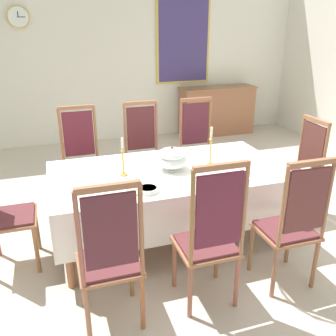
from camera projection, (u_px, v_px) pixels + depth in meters
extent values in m
cube|color=beige|center=(164.00, 231.00, 3.93)|extent=(7.15, 6.78, 0.04)
cube|color=silver|center=(104.00, 42.00, 6.31)|extent=(7.15, 0.08, 3.44)
cylinder|color=#9B5C3C|center=(68.00, 250.00, 2.96)|extent=(0.07, 0.07, 0.71)
cylinder|color=#905F3C|center=(283.00, 213.00, 3.52)|extent=(0.07, 0.07, 0.71)
cylinder|color=olive|center=(62.00, 200.00, 3.79)|extent=(0.07, 0.07, 0.71)
cylinder|color=#9E603C|center=(236.00, 176.00, 4.35)|extent=(0.07, 0.07, 0.71)
cube|color=#935C3A|center=(168.00, 177.00, 3.54)|extent=(2.08, 1.02, 0.08)
cube|color=#935C3F|center=(168.00, 172.00, 3.52)|extent=(2.20, 1.14, 0.03)
cube|color=white|center=(168.00, 170.00, 3.51)|extent=(2.22, 1.16, 0.00)
cube|color=white|center=(189.00, 219.00, 3.09)|extent=(2.22, 0.00, 0.43)
cube|color=white|center=(153.00, 170.00, 4.10)|extent=(2.22, 0.00, 0.43)
cube|color=white|center=(51.00, 207.00, 3.28)|extent=(0.00, 1.16, 0.43)
cube|color=white|center=(267.00, 177.00, 3.90)|extent=(0.00, 1.16, 0.43)
cylinder|color=#925C43|center=(82.00, 282.00, 2.80)|extent=(0.04, 0.04, 0.45)
cylinder|color=olive|center=(131.00, 272.00, 2.90)|extent=(0.04, 0.04, 0.45)
cylinder|color=#8D5C45|center=(88.00, 315.00, 2.48)|extent=(0.04, 0.04, 0.45)
cylinder|color=#9A5835|center=(143.00, 303.00, 2.59)|extent=(0.04, 0.04, 0.45)
cube|color=#935C3F|center=(109.00, 265.00, 2.60)|extent=(0.44, 0.42, 0.03)
cube|color=#58282C|center=(109.00, 262.00, 2.59)|extent=(0.40, 0.38, 0.02)
cylinder|color=#945345|center=(79.00, 242.00, 2.25)|extent=(0.03, 0.03, 0.68)
cylinder|color=#93583D|center=(141.00, 231.00, 2.36)|extent=(0.03, 0.03, 0.68)
cube|color=#53272F|center=(111.00, 232.00, 2.29)|extent=(0.34, 0.02, 0.51)
cube|color=#935C3F|center=(108.00, 187.00, 2.18)|extent=(0.40, 0.04, 0.04)
cylinder|color=#8F5644|center=(103.00, 194.00, 4.20)|extent=(0.04, 0.04, 0.45)
cylinder|color=#9D5543|center=(69.00, 199.00, 4.09)|extent=(0.04, 0.04, 0.45)
cylinder|color=#8E6143|center=(99.00, 182.00, 4.51)|extent=(0.04, 0.04, 0.45)
cylinder|color=brown|center=(67.00, 186.00, 4.41)|extent=(0.04, 0.04, 0.45)
cube|color=#935C3F|center=(83.00, 171.00, 4.21)|extent=(0.44, 0.42, 0.03)
cube|color=#58282C|center=(83.00, 169.00, 4.20)|extent=(0.40, 0.38, 0.02)
cylinder|color=olive|center=(96.00, 135.00, 4.30)|extent=(0.03, 0.03, 0.69)
cylinder|color=#9B5D36|center=(61.00, 138.00, 4.19)|extent=(0.03, 0.03, 0.69)
cube|color=maroon|center=(79.00, 134.00, 4.23)|extent=(0.34, 0.02, 0.52)
cube|color=#935C3F|center=(76.00, 107.00, 4.12)|extent=(0.40, 0.04, 0.04)
cylinder|color=#92563C|center=(174.00, 263.00, 3.01)|extent=(0.04, 0.04, 0.45)
cylinder|color=#915F36|center=(217.00, 255.00, 3.11)|extent=(0.04, 0.04, 0.45)
cylinder|color=#8D5443|center=(190.00, 292.00, 2.69)|extent=(0.04, 0.04, 0.45)
cylinder|color=#9B5445|center=(237.00, 282.00, 2.80)|extent=(0.04, 0.04, 0.45)
cube|color=#935C3F|center=(206.00, 246.00, 2.81)|extent=(0.44, 0.42, 0.03)
cube|color=#58282C|center=(206.00, 244.00, 2.80)|extent=(0.40, 0.38, 0.02)
cylinder|color=olive|center=(192.00, 220.00, 2.45)|extent=(0.03, 0.03, 0.72)
cylinder|color=#9A6348|center=(244.00, 211.00, 2.56)|extent=(0.03, 0.03, 0.72)
cube|color=#5C2234|center=(219.00, 211.00, 2.49)|extent=(0.34, 0.02, 0.55)
cube|color=#935C3F|center=(222.00, 166.00, 2.37)|extent=(0.40, 0.04, 0.04)
cylinder|color=#9E5D35|center=(165.00, 186.00, 4.40)|extent=(0.04, 0.04, 0.45)
cylinder|color=#955746|center=(134.00, 190.00, 4.30)|extent=(0.04, 0.04, 0.45)
cylinder|color=#995A41|center=(157.00, 175.00, 4.72)|extent=(0.04, 0.04, 0.45)
cylinder|color=#9A5E43|center=(128.00, 178.00, 4.61)|extent=(0.04, 0.04, 0.45)
cube|color=#935C3F|center=(146.00, 164.00, 4.42)|extent=(0.44, 0.42, 0.03)
cube|color=#58282C|center=(146.00, 162.00, 4.41)|extent=(0.40, 0.38, 0.02)
cylinder|color=#93563E|center=(156.00, 130.00, 4.51)|extent=(0.03, 0.03, 0.69)
cylinder|color=#925B41|center=(125.00, 133.00, 4.40)|extent=(0.03, 0.03, 0.69)
cube|color=#512327|center=(141.00, 128.00, 4.44)|extent=(0.34, 0.02, 0.52)
cube|color=#935C3F|center=(140.00, 103.00, 4.33)|extent=(0.40, 0.04, 0.04)
cylinder|color=#8B603C|center=(251.00, 248.00, 3.21)|extent=(0.04, 0.04, 0.45)
cylinder|color=#895E41|center=(289.00, 241.00, 3.31)|extent=(0.04, 0.04, 0.45)
cylinder|color=#8F5C44|center=(274.00, 273.00, 2.89)|extent=(0.04, 0.04, 0.45)
cylinder|color=#925A3E|center=(315.00, 264.00, 3.00)|extent=(0.04, 0.04, 0.45)
cube|color=#935C3F|center=(285.00, 231.00, 3.01)|extent=(0.44, 0.42, 0.03)
cube|color=#58282C|center=(286.00, 229.00, 3.00)|extent=(0.40, 0.38, 0.02)
cylinder|color=#976642|center=(283.00, 208.00, 2.66)|extent=(0.03, 0.03, 0.66)
cylinder|color=#8C5A43|center=(328.00, 201.00, 2.77)|extent=(0.03, 0.03, 0.66)
cube|color=brown|center=(307.00, 200.00, 2.70)|extent=(0.34, 0.02, 0.50)
cube|color=#935C3F|center=(312.00, 163.00, 2.59)|extent=(0.40, 0.04, 0.04)
cylinder|color=#986543|center=(219.00, 179.00, 4.60)|extent=(0.04, 0.04, 0.45)
cylinder|color=#96623C|center=(191.00, 183.00, 4.50)|extent=(0.04, 0.04, 0.45)
cylinder|color=#9A5248|center=(208.00, 168.00, 4.92)|extent=(0.04, 0.04, 0.45)
cylinder|color=#975A3F|center=(181.00, 172.00, 4.81)|extent=(0.04, 0.04, 0.45)
cube|color=#935C3F|center=(200.00, 158.00, 4.62)|extent=(0.44, 0.42, 0.03)
cube|color=#58282C|center=(200.00, 156.00, 4.61)|extent=(0.40, 0.38, 0.02)
cylinder|color=#93623C|center=(209.00, 125.00, 4.71)|extent=(0.03, 0.03, 0.69)
cylinder|color=#9C5B42|center=(181.00, 128.00, 4.60)|extent=(0.03, 0.03, 0.69)
cube|color=#52222E|center=(195.00, 124.00, 4.64)|extent=(0.34, 0.02, 0.52)
cube|color=#935C3F|center=(196.00, 99.00, 4.53)|extent=(0.40, 0.04, 0.04)
cylinder|color=olive|center=(37.00, 228.00, 3.51)|extent=(0.04, 0.04, 0.45)
cylinder|color=#8F5B3A|center=(37.00, 250.00, 3.18)|extent=(0.04, 0.04, 0.45)
cube|color=#935C3F|center=(11.00, 219.00, 3.21)|extent=(0.42, 0.44, 0.03)
cube|color=#58282C|center=(11.00, 216.00, 3.20)|extent=(0.38, 0.40, 0.02)
cylinder|color=#94573B|center=(287.00, 208.00, 3.89)|extent=(0.04, 0.04, 0.45)
cylinder|color=olive|center=(267.00, 193.00, 4.23)|extent=(0.04, 0.04, 0.45)
cylinder|color=#975E46|center=(315.00, 203.00, 3.99)|extent=(0.04, 0.04, 0.45)
cylinder|color=#8E5540|center=(294.00, 189.00, 4.33)|extent=(0.04, 0.04, 0.45)
cube|color=#935C3F|center=(293.00, 178.00, 4.02)|extent=(0.42, 0.44, 0.03)
cube|color=#58282C|center=(294.00, 176.00, 4.01)|extent=(0.38, 0.40, 0.02)
cylinder|color=#92603E|center=(325.00, 154.00, 3.78)|extent=(0.03, 0.03, 0.62)
cylinder|color=#8E603E|center=(301.00, 143.00, 4.13)|extent=(0.03, 0.03, 0.62)
cube|color=#532B27|center=(313.00, 146.00, 3.94)|extent=(0.02, 0.34, 0.47)
cube|color=#935C3F|center=(317.00, 121.00, 3.84)|extent=(0.04, 0.40, 0.04)
cylinder|color=white|center=(172.00, 168.00, 3.52)|extent=(0.16, 0.16, 0.02)
ellipsoid|color=white|center=(172.00, 161.00, 3.49)|extent=(0.29, 0.29, 0.13)
ellipsoid|color=white|center=(172.00, 153.00, 3.46)|extent=(0.26, 0.26, 0.10)
sphere|color=brown|center=(172.00, 148.00, 3.44)|extent=(0.03, 0.03, 0.03)
cylinder|color=gold|center=(124.00, 174.00, 3.38)|extent=(0.07, 0.07, 0.02)
cylinder|color=gold|center=(123.00, 162.00, 3.34)|extent=(0.02, 0.02, 0.23)
cone|color=gold|center=(122.00, 150.00, 3.29)|extent=(0.04, 0.04, 0.02)
cylinder|color=silver|center=(122.00, 143.00, 3.27)|extent=(0.02, 0.02, 0.10)
cylinder|color=gold|center=(210.00, 164.00, 3.63)|extent=(0.07, 0.07, 0.02)
cylinder|color=gold|center=(211.00, 151.00, 3.58)|extent=(0.02, 0.02, 0.25)
cone|color=gold|center=(211.00, 138.00, 3.53)|extent=(0.04, 0.04, 0.02)
cylinder|color=silver|center=(211.00, 132.00, 3.51)|extent=(0.02, 0.02, 0.10)
cylinder|color=white|center=(148.00, 190.00, 3.06)|extent=(0.17, 0.17, 0.04)
cylinder|color=white|center=(148.00, 189.00, 3.05)|extent=(0.14, 0.14, 0.03)
torus|color=brown|center=(148.00, 188.00, 3.05)|extent=(0.17, 0.17, 0.01)
cylinder|color=white|center=(182.00, 151.00, 3.98)|extent=(0.17, 0.17, 0.03)
cylinder|color=white|center=(182.00, 150.00, 3.97)|extent=(0.14, 0.14, 0.02)
torus|color=brown|center=(182.00, 150.00, 3.97)|extent=(0.16, 0.16, 0.01)
cube|color=gold|center=(136.00, 195.00, 3.00)|extent=(0.04, 0.14, 0.00)
ellipsoid|color=gold|center=(132.00, 191.00, 3.07)|extent=(0.03, 0.05, 0.01)
cube|color=gold|center=(192.00, 152.00, 3.98)|extent=(0.03, 0.14, 0.00)
ellipsoid|color=gold|center=(191.00, 149.00, 4.06)|extent=(0.03, 0.05, 0.01)
cube|color=#935C3F|center=(217.00, 111.00, 7.08)|extent=(1.40, 0.44, 0.88)
cube|color=#91633E|center=(218.00, 88.00, 6.91)|extent=(1.44, 0.48, 0.02)
cube|color=#995C3E|center=(228.00, 108.00, 7.37)|extent=(0.59, 0.01, 0.70)
cube|color=#965936|center=(195.00, 110.00, 7.18)|extent=(0.59, 0.01, 0.70)
cylinder|color=#D1B251|center=(18.00, 17.00, 5.72)|extent=(0.34, 0.05, 0.34)
cylinder|color=white|center=(18.00, 17.00, 5.70)|extent=(0.30, 0.01, 0.30)
cube|color=black|center=(18.00, 14.00, 5.68)|extent=(0.01, 0.00, 0.08)
cube|color=black|center=(21.00, 17.00, 5.70)|extent=(0.12, 0.00, 0.01)
cube|color=#D1B251|center=(183.00, 39.00, 6.64)|extent=(1.01, 0.04, 1.56)
cube|color=#41366F|center=(184.00, 39.00, 6.62)|extent=(0.93, 0.01, 1.48)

